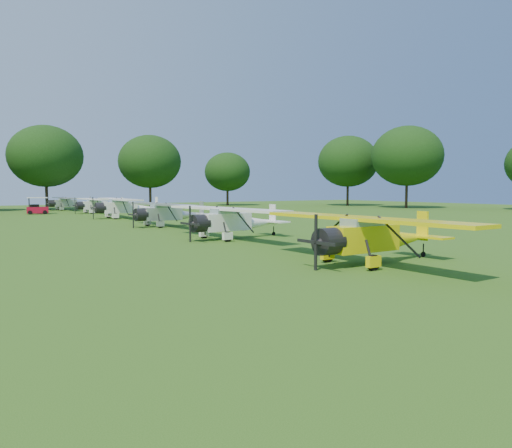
% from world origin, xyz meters
% --- Properties ---
extents(ground, '(160.00, 160.00, 0.00)m').
position_xyz_m(ground, '(0.00, 0.00, 0.00)').
color(ground, '#244E13').
rests_on(ground, ground).
extents(tree_belt, '(137.36, 130.27, 14.52)m').
position_xyz_m(tree_belt, '(3.57, 0.16, 8.03)').
color(tree_belt, black).
rests_on(tree_belt, ground).
extents(aircraft_2, '(7.27, 11.56, 2.28)m').
position_xyz_m(aircraft_2, '(-0.08, -9.25, 1.33)').
color(aircraft_2, yellow).
rests_on(aircraft_2, ground).
extents(aircraft_3, '(7.20, 11.45, 2.25)m').
position_xyz_m(aircraft_3, '(0.09, 3.39, 1.31)').
color(aircraft_3, white).
rests_on(aircraft_3, ground).
extents(aircraft_4, '(6.99, 11.13, 2.19)m').
position_xyz_m(aircraft_4, '(0.62, 15.59, 1.28)').
color(aircraft_4, silver).
rests_on(aircraft_4, ground).
extents(aircraft_5, '(7.55, 12.00, 2.37)m').
position_xyz_m(aircraft_5, '(1.15, 29.02, 1.39)').
color(aircraft_5, white).
rests_on(aircraft_5, ground).
extents(aircraft_6, '(6.68, 10.63, 2.09)m').
position_xyz_m(aircraft_6, '(1.68, 41.75, 1.22)').
color(aircraft_6, white).
rests_on(aircraft_6, ground).
extents(aircraft_7, '(6.63, 10.54, 2.08)m').
position_xyz_m(aircraft_7, '(0.33, 53.21, 1.22)').
color(aircraft_7, silver).
rests_on(aircraft_7, ground).
extents(golf_cart, '(2.74, 1.98, 2.14)m').
position_xyz_m(golf_cart, '(-5.58, 43.52, 0.72)').
color(golf_cart, '#A80C26').
rests_on(golf_cart, ground).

